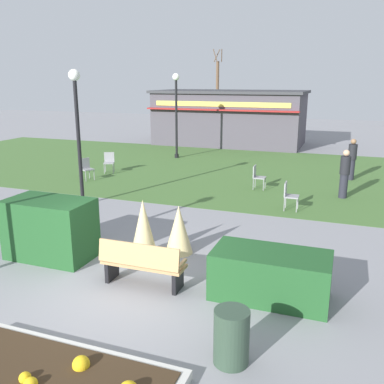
% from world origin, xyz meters
% --- Properties ---
extents(ground_plane, '(80.00, 80.00, 0.00)m').
position_xyz_m(ground_plane, '(0.00, 0.00, 0.00)').
color(ground_plane, gray).
extents(lawn_patch, '(36.00, 12.00, 0.01)m').
position_xyz_m(lawn_patch, '(0.00, 11.63, 0.00)').
color(lawn_patch, '#446B33').
rests_on(lawn_patch, ground_plane).
extents(park_bench, '(1.70, 0.53, 0.95)m').
position_xyz_m(park_bench, '(0.32, 0.28, 0.48)').
color(park_bench, tan).
rests_on(park_bench, ground_plane).
extents(hedge_left, '(1.94, 1.10, 1.38)m').
position_xyz_m(hedge_left, '(-2.30, 0.85, 0.69)').
color(hedge_left, '#1E4C23').
rests_on(hedge_left, ground_plane).
extents(hedge_right, '(2.16, 1.10, 0.90)m').
position_xyz_m(hedge_right, '(2.77, 0.71, 0.45)').
color(hedge_right, '#1E4C23').
rests_on(hedge_right, ground_plane).
extents(ornamental_grass_behind_left, '(0.66, 0.66, 1.16)m').
position_xyz_m(ornamental_grass_behind_left, '(0.37, 2.10, 0.58)').
color(ornamental_grass_behind_left, '#D1BC7F').
rests_on(ornamental_grass_behind_left, ground_plane).
extents(ornamental_grass_behind_right, '(0.65, 0.65, 1.38)m').
position_xyz_m(ornamental_grass_behind_right, '(-0.30, 1.58, 0.69)').
color(ornamental_grass_behind_right, '#D1BC7F').
rests_on(ornamental_grass_behind_right, ground_plane).
extents(lamppost_mid, '(0.36, 0.36, 4.31)m').
position_xyz_m(lamppost_mid, '(-4.11, 4.73, 2.70)').
color(lamppost_mid, black).
rests_on(lamppost_mid, ground_plane).
extents(lamppost_far, '(0.36, 0.36, 4.31)m').
position_xyz_m(lamppost_far, '(-4.48, 13.81, 2.70)').
color(lamppost_far, black).
rests_on(lamppost_far, ground_plane).
extents(trash_bin, '(0.52, 0.52, 0.84)m').
position_xyz_m(trash_bin, '(2.58, -1.39, 0.42)').
color(trash_bin, '#2D4233').
rests_on(trash_bin, ground_plane).
extents(food_kiosk, '(9.31, 5.04, 3.35)m').
position_xyz_m(food_kiosk, '(-3.20, 19.68, 1.68)').
color(food_kiosk, '#47424C').
rests_on(food_kiosk, ground_plane).
extents(cafe_chair_west, '(0.45, 0.45, 0.89)m').
position_xyz_m(cafe_chair_west, '(0.85, 8.74, 0.53)').
color(cafe_chair_west, gray).
rests_on(cafe_chair_west, ground_plane).
extents(cafe_chair_east, '(0.59, 0.59, 0.89)m').
position_xyz_m(cafe_chair_east, '(-6.03, 7.82, 0.53)').
color(cafe_chair_east, gray).
rests_on(cafe_chair_east, ground_plane).
extents(cafe_chair_center, '(0.58, 0.58, 0.89)m').
position_xyz_m(cafe_chair_center, '(-5.89, 9.39, 0.53)').
color(cafe_chair_center, gray).
rests_on(cafe_chair_center, ground_plane).
extents(cafe_chair_north, '(0.45, 0.45, 0.89)m').
position_xyz_m(cafe_chair_north, '(2.32, 6.47, 0.53)').
color(cafe_chair_north, gray).
rests_on(cafe_chair_north, ground_plane).
extents(person_strolling, '(0.34, 0.34, 1.69)m').
position_xyz_m(person_strolling, '(3.91, 8.55, 0.86)').
color(person_strolling, '#23232D').
rests_on(person_strolling, ground_plane).
extents(person_standing, '(0.34, 0.34, 1.69)m').
position_xyz_m(person_standing, '(4.15, 11.57, 0.86)').
color(person_standing, '#23232D').
rests_on(person_standing, ground_plane).
extents(parked_car_west_slot, '(4.28, 2.20, 1.20)m').
position_xyz_m(parked_car_west_slot, '(-2.51, 28.40, 0.64)').
color(parked_car_west_slot, navy).
rests_on(parked_car_west_slot, ground_plane).
extents(tree_right_bg, '(0.91, 0.96, 6.69)m').
position_xyz_m(tree_right_bg, '(-7.91, 32.31, 2.98)').
color(tree_right_bg, brown).
rests_on(tree_right_bg, ground_plane).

